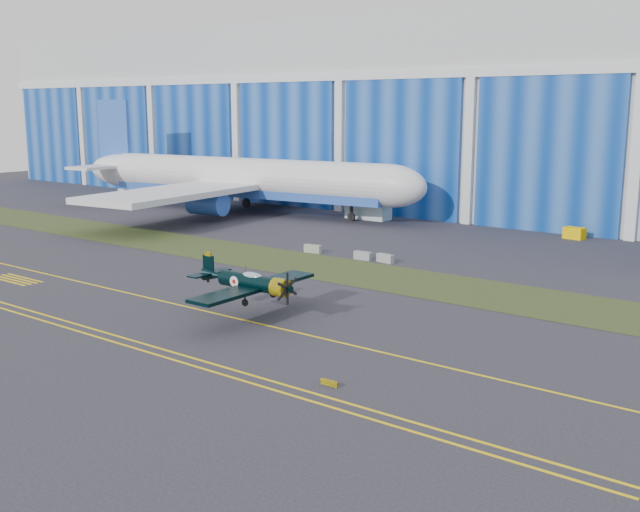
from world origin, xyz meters
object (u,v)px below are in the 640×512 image
Objects in this scene: jetliner at (243,135)px; tug at (574,233)px; warbird at (249,282)px; shipping_container at (368,209)px.

jetliner is 50.93m from tug.
jetliner is 30.55× the size of tug.
warbird is 0.17× the size of jetliner.
tug is at bearing 80.12° from warbird.
jetliner is 11.43× the size of shipping_container.
shipping_container is at bearing -168.34° from tug.
warbird is at bearing -66.14° from shipping_container.
shipping_container is 29.68m from tug.
jetliner reaches higher than warbird.
tug is (7.80, 50.58, -2.13)m from warbird.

